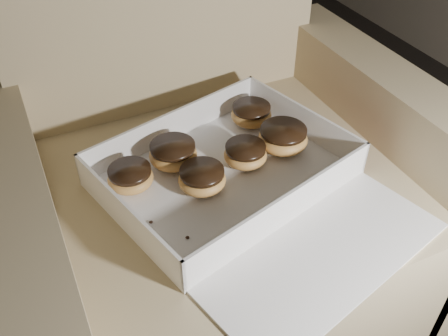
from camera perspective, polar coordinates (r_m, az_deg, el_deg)
armchair at (r=1.12m, az=-1.31°, el=-3.47°), size 0.89×0.75×0.93m
bakery_box at (r=0.95m, az=2.03°, el=-1.93°), size 0.56×0.62×0.07m
donut_a at (r=0.99m, az=-5.84°, el=1.65°), size 0.10×0.10×0.05m
donut_b at (r=0.93m, az=-2.52°, el=-1.20°), size 0.09×0.09×0.04m
donut_c at (r=1.10m, az=3.14°, el=6.20°), size 0.09×0.09×0.04m
donut_d at (r=0.95m, az=-10.65°, el=-1.02°), size 0.09×0.09×0.04m
donut_e at (r=1.03m, az=6.75°, el=3.43°), size 0.10×0.10×0.05m
donut_f at (r=0.99m, az=2.46°, el=1.62°), size 0.09×0.09×0.04m
crumb_a at (r=0.89m, az=-8.35°, el=-6.14°), size 0.01×0.01×0.00m
crumb_b at (r=0.96m, az=9.89°, el=-2.37°), size 0.01×0.01×0.00m
crumb_c at (r=0.86m, az=-4.20°, el=-7.93°), size 0.01×0.01×0.00m
crumb_d at (r=0.87m, az=3.26°, el=-6.92°), size 0.01×0.01×0.00m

